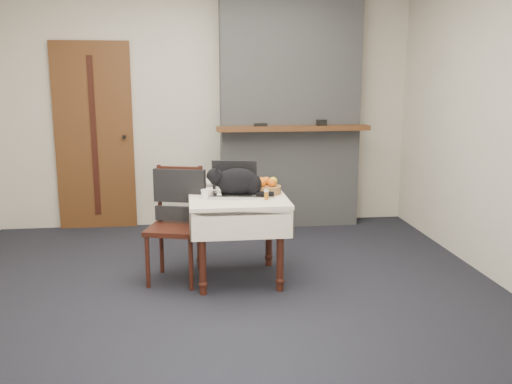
{
  "coord_description": "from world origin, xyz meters",
  "views": [
    {
      "loc": [
        -0.24,
        -4.29,
        1.69
      ],
      "look_at": [
        0.31,
        0.12,
        0.74
      ],
      "focal_mm": 40.0,
      "sensor_mm": 36.0,
      "label": 1
    }
  ],
  "objects_px": {
    "laptop": "(234,187)",
    "pill_bottle": "(266,195)",
    "side_table": "(238,210)",
    "fruit_basket": "(267,187)",
    "chair": "(178,208)",
    "cream_jar": "(205,194)",
    "door": "(94,137)",
    "cat": "(238,182)"
  },
  "relations": [
    {
      "from": "cream_jar",
      "to": "fruit_basket",
      "type": "bearing_deg",
      "value": 15.4
    },
    {
      "from": "door",
      "to": "cream_jar",
      "type": "height_order",
      "value": "door"
    },
    {
      "from": "cat",
      "to": "fruit_basket",
      "type": "relative_size",
      "value": 2.35
    },
    {
      "from": "side_table",
      "to": "fruit_basket",
      "type": "xyz_separation_m",
      "value": [
        0.25,
        0.08,
        0.17
      ]
    },
    {
      "from": "pill_bottle",
      "to": "fruit_basket",
      "type": "height_order",
      "value": "fruit_basket"
    },
    {
      "from": "fruit_basket",
      "to": "chair",
      "type": "xyz_separation_m",
      "value": [
        -0.73,
        0.03,
        -0.16
      ]
    },
    {
      "from": "cat",
      "to": "pill_bottle",
      "type": "height_order",
      "value": "cat"
    },
    {
      "from": "fruit_basket",
      "to": "chair",
      "type": "distance_m",
      "value": 0.75
    },
    {
      "from": "laptop",
      "to": "side_table",
      "type": "bearing_deg",
      "value": -58.75
    },
    {
      "from": "cream_jar",
      "to": "fruit_basket",
      "type": "xyz_separation_m",
      "value": [
        0.51,
        0.14,
        0.02
      ]
    },
    {
      "from": "cream_jar",
      "to": "chair",
      "type": "xyz_separation_m",
      "value": [
        -0.22,
        0.17,
        -0.14
      ]
    },
    {
      "from": "pill_bottle",
      "to": "side_table",
      "type": "bearing_deg",
      "value": 145.6
    },
    {
      "from": "side_table",
      "to": "pill_bottle",
      "type": "xyz_separation_m",
      "value": [
        0.21,
        -0.15,
        0.15
      ]
    },
    {
      "from": "door",
      "to": "fruit_basket",
      "type": "xyz_separation_m",
      "value": [
        1.62,
        -1.72,
        -0.25
      ]
    },
    {
      "from": "laptop",
      "to": "pill_bottle",
      "type": "xyz_separation_m",
      "value": [
        0.24,
        -0.21,
        -0.03
      ]
    },
    {
      "from": "side_table",
      "to": "pill_bottle",
      "type": "distance_m",
      "value": 0.3
    },
    {
      "from": "door",
      "to": "cat",
      "type": "height_order",
      "value": "door"
    },
    {
      "from": "laptop",
      "to": "pill_bottle",
      "type": "relative_size",
      "value": 5.27
    },
    {
      "from": "laptop",
      "to": "door",
      "type": "bearing_deg",
      "value": 136.51
    },
    {
      "from": "laptop",
      "to": "fruit_basket",
      "type": "height_order",
      "value": "laptop"
    },
    {
      "from": "fruit_basket",
      "to": "chair",
      "type": "height_order",
      "value": "chair"
    },
    {
      "from": "pill_bottle",
      "to": "laptop",
      "type": "bearing_deg",
      "value": 139.06
    },
    {
      "from": "cat",
      "to": "cream_jar",
      "type": "height_order",
      "value": "cat"
    },
    {
      "from": "door",
      "to": "cream_jar",
      "type": "distance_m",
      "value": 2.18
    },
    {
      "from": "cream_jar",
      "to": "pill_bottle",
      "type": "bearing_deg",
      "value": -10.33
    },
    {
      "from": "chair",
      "to": "cat",
      "type": "bearing_deg",
      "value": 4.88
    },
    {
      "from": "door",
      "to": "cat",
      "type": "bearing_deg",
      "value": -52.4
    },
    {
      "from": "side_table",
      "to": "pill_bottle",
      "type": "bearing_deg",
      "value": -34.4
    },
    {
      "from": "door",
      "to": "pill_bottle",
      "type": "distance_m",
      "value": 2.52
    },
    {
      "from": "cream_jar",
      "to": "chair",
      "type": "height_order",
      "value": "chair"
    },
    {
      "from": "laptop",
      "to": "cat",
      "type": "distance_m",
      "value": 0.07
    },
    {
      "from": "laptop",
      "to": "cat",
      "type": "xyz_separation_m",
      "value": [
        0.03,
        -0.05,
        0.04
      ]
    },
    {
      "from": "cat",
      "to": "chair",
      "type": "bearing_deg",
      "value": 163.87
    },
    {
      "from": "cream_jar",
      "to": "pill_bottle",
      "type": "relative_size",
      "value": 0.95
    },
    {
      "from": "cream_jar",
      "to": "pill_bottle",
      "type": "height_order",
      "value": "pill_bottle"
    },
    {
      "from": "cream_jar",
      "to": "fruit_basket",
      "type": "relative_size",
      "value": 0.32
    },
    {
      "from": "laptop",
      "to": "cream_jar",
      "type": "bearing_deg",
      "value": -144.41
    },
    {
      "from": "door",
      "to": "laptop",
      "type": "bearing_deg",
      "value": -52.28
    },
    {
      "from": "cat",
      "to": "laptop",
      "type": "bearing_deg",
      "value": 118.35
    },
    {
      "from": "cat",
      "to": "chair",
      "type": "distance_m",
      "value": 0.54
    },
    {
      "from": "side_table",
      "to": "cream_jar",
      "type": "relative_size",
      "value": 10.41
    },
    {
      "from": "fruit_basket",
      "to": "pill_bottle",
      "type": "bearing_deg",
      "value": -99.41
    }
  ]
}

